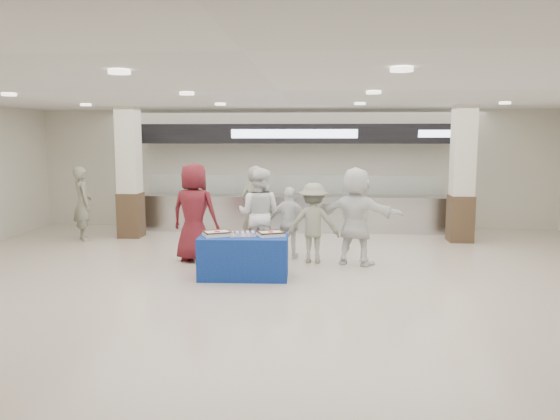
# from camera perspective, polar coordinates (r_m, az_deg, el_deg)

# --- Properties ---
(ground) EXTENTS (14.00, 14.00, 0.00)m
(ground) POSITION_cam_1_polar(r_m,az_deg,el_deg) (9.23, -0.10, -7.91)
(ground) COLOR beige
(ground) RESTS_ON ground
(serving_line) EXTENTS (8.70, 0.85, 2.80)m
(serving_line) POSITION_cam_1_polar(r_m,az_deg,el_deg) (14.34, 1.53, 2.39)
(serving_line) COLOR silver
(serving_line) RESTS_ON ground
(column_left) EXTENTS (0.55, 0.55, 3.20)m
(column_left) POSITION_cam_1_polar(r_m,az_deg,el_deg) (13.91, -15.45, 3.49)
(column_left) COLOR #3C2A1B
(column_left) RESTS_ON ground
(column_right) EXTENTS (0.55, 0.55, 3.20)m
(column_right) POSITION_cam_1_polar(r_m,az_deg,el_deg) (13.52, 18.49, 3.26)
(column_right) COLOR #3C2A1B
(column_right) RESTS_ON ground
(display_table) EXTENTS (1.57, 0.83, 0.75)m
(display_table) POSITION_cam_1_polar(r_m,az_deg,el_deg) (9.67, -3.82, -4.91)
(display_table) COLOR navy
(display_table) RESTS_ON ground
(sheet_cake_left) EXTENTS (0.57, 0.52, 0.10)m
(sheet_cake_left) POSITION_cam_1_polar(r_m,az_deg,el_deg) (9.65, -6.58, -2.41)
(sheet_cake_left) COLOR white
(sheet_cake_left) RESTS_ON display_table
(sheet_cake_right) EXTENTS (0.53, 0.48, 0.09)m
(sheet_cake_right) POSITION_cam_1_polar(r_m,az_deg,el_deg) (9.57, -0.98, -2.45)
(sheet_cake_right) COLOR white
(sheet_cake_right) RESTS_ON display_table
(cupcake_tray) EXTENTS (0.51, 0.42, 0.07)m
(cupcake_tray) POSITION_cam_1_polar(r_m,az_deg,el_deg) (9.59, -3.93, -2.51)
(cupcake_tray) COLOR silver
(cupcake_tray) RESTS_ON display_table
(civilian_maroon) EXTENTS (1.07, 0.81, 1.97)m
(civilian_maroon) POSITION_cam_1_polar(r_m,az_deg,el_deg) (10.97, -8.94, -0.25)
(civilian_maroon) COLOR maroon
(civilian_maroon) RESTS_ON ground
(soldier_a) EXTENTS (0.81, 0.68, 1.90)m
(soldier_a) POSITION_cam_1_polar(r_m,az_deg,el_deg) (11.15, -2.50, -0.22)
(soldier_a) COLOR gray
(soldier_a) RESTS_ON ground
(chef_tall) EXTENTS (1.04, 0.89, 1.85)m
(chef_tall) POSITION_cam_1_polar(r_m,az_deg,el_deg) (11.02, -2.19, -0.43)
(chef_tall) COLOR white
(chef_tall) RESTS_ON ground
(chef_short) EXTENTS (0.92, 0.53, 1.47)m
(chef_short) POSITION_cam_1_polar(r_m,az_deg,el_deg) (11.10, 1.04, -1.36)
(chef_short) COLOR white
(chef_short) RESTS_ON ground
(soldier_b) EXTENTS (1.05, 0.65, 1.58)m
(soldier_b) POSITION_cam_1_polar(r_m,az_deg,el_deg) (10.77, 3.50, -1.36)
(soldier_b) COLOR gray
(soldier_b) RESTS_ON ground
(civilian_white) EXTENTS (1.85, 1.19, 1.91)m
(civilian_white) POSITION_cam_1_polar(r_m,az_deg,el_deg) (10.65, 7.94, -0.63)
(civilian_white) COLOR white
(civilian_white) RESTS_ON ground
(soldier_bg) EXTENTS (0.72, 0.77, 1.77)m
(soldier_bg) POSITION_cam_1_polar(r_m,az_deg,el_deg) (13.89, -19.92, 0.64)
(soldier_bg) COLOR gray
(soldier_bg) RESTS_ON ground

